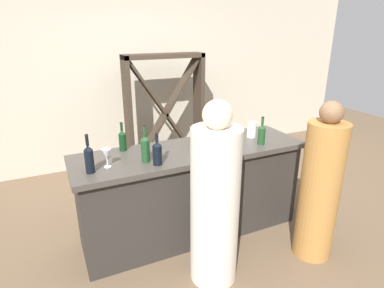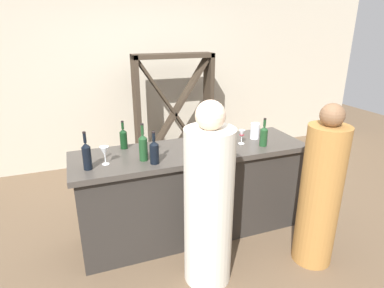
% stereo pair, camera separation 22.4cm
% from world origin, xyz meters
% --- Properties ---
extents(ground_plane, '(12.00, 12.00, 0.00)m').
position_xyz_m(ground_plane, '(0.00, 0.00, 0.00)').
color(ground_plane, brown).
extents(back_wall, '(8.00, 0.10, 2.80)m').
position_xyz_m(back_wall, '(0.00, 2.20, 1.40)').
color(back_wall, '#B2A893').
rests_on(back_wall, ground).
extents(bar_counter, '(2.25, 0.68, 0.92)m').
position_xyz_m(bar_counter, '(0.00, 0.00, 0.47)').
color(bar_counter, '#2A2723').
rests_on(bar_counter, ground).
extents(wine_rack, '(1.14, 0.28, 1.68)m').
position_xyz_m(wine_rack, '(0.34, 1.65, 0.84)').
color(wine_rack, '#33281E').
rests_on(wine_rack, ground).
extents(wine_bottle_leftmost_near_black, '(0.07, 0.07, 0.32)m').
position_xyz_m(wine_bottle_leftmost_near_black, '(-0.96, -0.14, 1.05)').
color(wine_bottle_leftmost_near_black, black).
rests_on(wine_bottle_leftmost_near_black, bar_counter).
extents(wine_bottle_second_left_dark_green, '(0.07, 0.07, 0.27)m').
position_xyz_m(wine_bottle_second_left_dark_green, '(-0.60, 0.24, 1.03)').
color(wine_bottle_second_left_dark_green, black).
rests_on(wine_bottle_second_left_dark_green, bar_counter).
extents(wine_bottle_center_olive_green, '(0.08, 0.08, 0.33)m').
position_xyz_m(wine_bottle_center_olive_green, '(-0.49, -0.11, 1.05)').
color(wine_bottle_center_olive_green, '#193D1E').
rests_on(wine_bottle_center_olive_green, bar_counter).
extents(wine_bottle_second_right_near_black, '(0.08, 0.08, 0.29)m').
position_xyz_m(wine_bottle_second_right_near_black, '(-0.42, -0.21, 1.03)').
color(wine_bottle_second_right_near_black, black).
rests_on(wine_bottle_second_right_near_black, bar_counter).
extents(wine_bottle_rightmost_olive_green, '(0.07, 0.07, 0.28)m').
position_xyz_m(wine_bottle_rightmost_olive_green, '(0.68, -0.16, 1.03)').
color(wine_bottle_rightmost_olive_green, '#193D1E').
rests_on(wine_bottle_rightmost_olive_green, bar_counter).
extents(wine_glass_near_left, '(0.07, 0.07, 0.17)m').
position_xyz_m(wine_glass_near_left, '(0.01, -0.09, 1.04)').
color(wine_glass_near_left, white).
rests_on(wine_glass_near_left, bar_counter).
extents(wine_glass_near_center, '(0.08, 0.08, 0.16)m').
position_xyz_m(wine_glass_near_center, '(-0.81, -0.08, 1.04)').
color(wine_glass_near_center, white).
rests_on(wine_glass_near_center, bar_counter).
extents(wine_glass_near_right, '(0.06, 0.06, 0.14)m').
position_xyz_m(wine_glass_near_right, '(0.51, -0.03, 1.02)').
color(wine_glass_near_right, white).
rests_on(wine_glass_near_right, bar_counter).
extents(wine_glass_far_left, '(0.07, 0.07, 0.14)m').
position_xyz_m(wine_glass_far_left, '(0.11, 0.20, 1.02)').
color(wine_glass_far_left, white).
rests_on(wine_glass_far_left, bar_counter).
extents(water_pitcher, '(0.09, 0.09, 0.16)m').
position_xyz_m(water_pitcher, '(0.72, 0.06, 1.00)').
color(water_pitcher, silver).
rests_on(water_pitcher, bar_counter).
extents(person_left_guest, '(0.38, 0.38, 1.46)m').
position_xyz_m(person_left_guest, '(0.88, -0.78, 0.67)').
color(person_left_guest, '#9E6B33').
rests_on(person_left_guest, ground).
extents(person_center_guest, '(0.48, 0.48, 1.54)m').
position_xyz_m(person_center_guest, '(-0.11, -0.66, 0.70)').
color(person_center_guest, beige).
rests_on(person_center_guest, ground).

